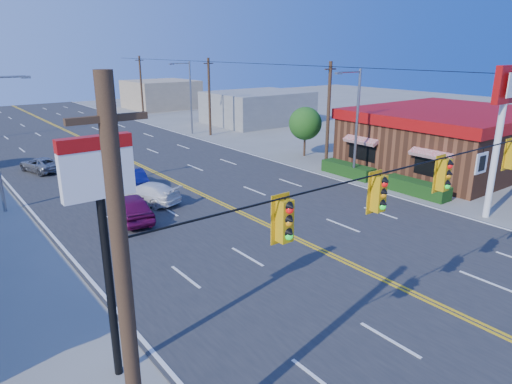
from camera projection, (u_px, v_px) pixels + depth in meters
ground at (444, 309)px, 17.07m from camera, size 160.00×160.00×0.00m
road at (184, 186)px, 32.22m from camera, size 20.00×120.00×0.06m
signal_span at (459, 185)px, 15.53m from camera, size 24.32×0.34×9.00m
kfc at (447, 138)px, 36.97m from camera, size 16.30×12.40×4.70m
kfc_pylon at (502, 112)px, 24.66m from camera, size 2.20×0.36×8.50m
pizza_hut_sign at (101, 211)px, 12.17m from camera, size 1.90×0.30×6.85m
streetlight_se at (355, 119)px, 32.57m from camera, size 2.55×0.25×8.00m
streetlight_ne at (189, 94)px, 50.76m from camera, size 2.55×0.25×8.00m
utility_pole_near at (328, 116)px, 36.51m from camera, size 0.28×0.28×8.40m
utility_pole_mid at (209, 97)px, 50.15m from camera, size 0.28×0.28×8.40m
utility_pole_far at (141, 87)px, 63.79m from camera, size 0.28×0.28×8.40m
tree_kfc_rear at (305, 124)px, 40.68m from camera, size 2.94×2.94×4.41m
bld_east_mid at (258, 107)px, 59.52m from camera, size 12.00×10.00×4.00m
bld_east_far at (161, 94)px, 74.39m from camera, size 10.00×10.00×4.40m
car_magenta at (131, 208)px, 25.62m from camera, size 2.43×4.70×1.53m
car_blue at (130, 179)px, 31.39m from camera, size 2.17×4.58×1.45m
car_white at (148, 194)px, 28.51m from camera, size 3.43×4.81×1.29m
car_silver at (41, 165)px, 35.84m from camera, size 2.87×4.42×1.13m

